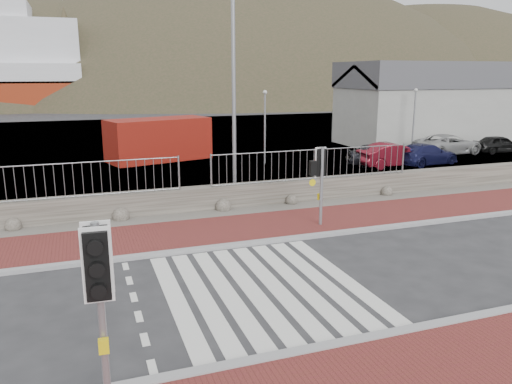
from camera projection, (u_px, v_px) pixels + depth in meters
name	position (u px, v px, depth m)	size (l,w,h in m)	color
ground	(263.00, 288.00, 12.04)	(220.00, 220.00, 0.00)	#28282B
sidewalk_far	(215.00, 232.00, 16.15)	(40.00, 3.00, 0.08)	maroon
kerb_near	(319.00, 349.00, 9.28)	(40.00, 0.25, 0.12)	gray
kerb_far	(228.00, 246.00, 14.78)	(40.00, 0.25, 0.12)	gray
zebra_crossing	(263.00, 287.00, 12.04)	(4.62, 5.60, 0.01)	silver
gravel_strip	(200.00, 216.00, 17.99)	(40.00, 1.50, 0.06)	#59544C
stone_wall	(195.00, 199.00, 18.62)	(40.00, 0.60, 0.90)	#4A453D
railing	(195.00, 164.00, 18.17)	(18.07, 0.07, 1.22)	gray
quay	(135.00, 142.00, 37.61)	(120.00, 40.00, 0.50)	#4C4C4F
water	(107.00, 110.00, 69.68)	(220.00, 50.00, 0.05)	#3F4C54
harbor_building	(426.00, 103.00, 36.10)	(12.20, 6.20, 5.80)	#9E9E99
hills_backdrop	(142.00, 216.00, 100.16)	(254.00, 90.00, 100.00)	#2E311D
traffic_signal_near	(99.00, 277.00, 7.24)	(0.44, 0.28, 3.00)	gray
traffic_signal_far	(321.00, 169.00, 16.35)	(0.64, 0.24, 2.71)	gray
streetlight	(237.00, 77.00, 18.98)	(1.83, 0.52, 8.70)	gray
shipping_container	(159.00, 139.00, 29.42)	(5.88, 2.45, 2.45)	maroon
car_a	(380.00, 155.00, 27.68)	(1.49, 3.70, 1.26)	black
car_b	(394.00, 155.00, 27.38)	(1.39, 4.00, 1.32)	#5D0D18
car_c	(426.00, 154.00, 27.99)	(1.69, 4.15, 1.20)	#121339
car_d	(448.00, 144.00, 31.57)	(2.13, 4.61, 1.28)	gray
car_e	(499.00, 144.00, 32.18)	(1.34, 3.34, 1.14)	black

